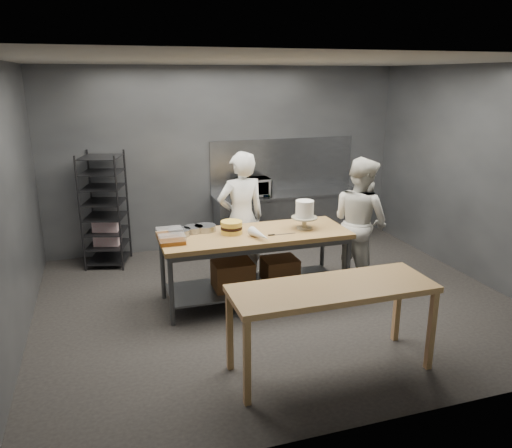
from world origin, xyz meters
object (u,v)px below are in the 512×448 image
Objects in this scene: work_table at (254,258)px; speed_rack at (105,211)px; microwave at (253,187)px; chef_behind at (241,218)px; chef_right at (360,222)px; near_counter at (332,294)px; frosted_cake_stand at (305,211)px; layer_cake at (232,227)px.

work_table is 1.37× the size of speed_rack.
chef_behind is at bearing -113.70° from microwave.
work_table is 1.28× the size of chef_behind.
chef_right is 3.32× the size of microwave.
chef_behind is at bearing 89.07° from work_table.
frosted_cake_stand is (0.45, 1.76, 0.34)m from near_counter.
work_table is 1.20× the size of near_counter.
microwave is 1.99× the size of layer_cake.
speed_rack is at bearing -41.46° from chef_behind.
near_counter is 3.83m from microwave.
frosted_cake_stand is at bearing 129.86° from chef_behind.
microwave is at bearing -119.10° from chef_behind.
layer_cake is at bearing 57.70° from chef_behind.
frosted_cake_stand is at bearing 81.09° from chef_right.
speed_rack is 2.41m from microwave.
speed_rack is at bearing 141.37° from frosted_cake_stand.
layer_cake is at bearing 174.99° from frosted_cake_stand.
near_counter is 5.33× the size of frosted_cake_stand.
speed_rack is 2.22m from chef_behind.
work_table is 0.52m from layer_cake.
near_counter is 1.84m from frosted_cake_stand.
speed_rack is at bearing 132.64° from work_table.
microwave reaches higher than work_table.
chef_right reaches higher than layer_cake.
speed_rack is 2.41m from layer_cake.
chef_right is 0.92m from frosted_cake_stand.
layer_cake is at bearing 105.53° from near_counter.
chef_behind reaches higher than frosted_cake_stand.
chef_right reaches higher than microwave.
chef_behind is 0.96m from frosted_cake_stand.
chef_right is 4.79× the size of frosted_cake_stand.
chef_behind reaches higher than layer_cake.
frosted_cake_stand is at bearing -5.01° from layer_cake.
frosted_cake_stand is (0.67, -0.66, 0.22)m from chef_behind.
work_table is 4.43× the size of microwave.
chef_right is (1.55, -0.55, -0.04)m from chef_behind.
near_counter is 7.33× the size of layer_cake.
chef_behind reaches higher than work_table.
chef_right reaches higher than near_counter.
frosted_cake_stand is (0.06, -2.04, 0.10)m from microwave.
chef_behind is (1.79, -1.31, 0.08)m from speed_rack.
microwave is 2.16m from layer_cake.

